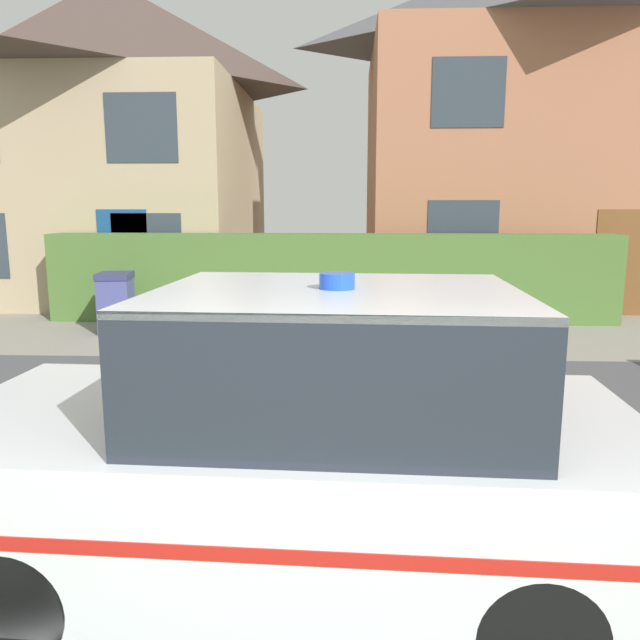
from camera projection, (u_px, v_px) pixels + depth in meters
The scene contains 6 objects.
road_strip at pixel (330, 450), 5.57m from camera, with size 28.00×6.77×0.01m, color #4C4C51.
garden_hedge at pixel (331, 278), 11.82m from camera, with size 10.64×0.74×1.65m, color #4C7233.
police_car at pixel (303, 446), 3.56m from camera, with size 3.98×1.99×1.78m.
house_left at pixel (115, 138), 15.26m from camera, with size 6.74×7.04×7.46m.
house_right at pixel (536, 125), 14.71m from camera, with size 8.13×6.08×7.97m.
wheelie_bin at pixel (116, 302), 10.77m from camera, with size 0.65×0.78×1.04m.
Camera 1 is at (0.15, -1.06, 2.14)m, focal length 35.00 mm.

